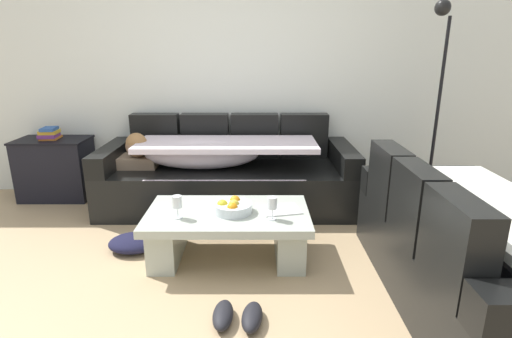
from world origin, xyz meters
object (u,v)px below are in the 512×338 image
side_cabinet (57,168)px  crumpled_garment (135,243)px  couch_along_wall (225,174)px  coffee_table (229,229)px  book_stack_on_cabinet (51,133)px  floor_lamp (438,95)px  wine_glass_near_left (178,203)px  wine_glass_near_right (273,204)px  couch_near_window (470,253)px  fruit_bowl (234,207)px  open_magazine (282,210)px  pair_of_shoes (239,316)px

side_cabinet → crumpled_garment: (1.15, -1.17, -0.26)m
couch_along_wall → coffee_table: 1.08m
book_stack_on_cabinet → floor_lamp: 3.87m
wine_glass_near_left → crumpled_garment: size_ratio=0.42×
wine_glass_near_right → side_cabinet: size_ratio=0.23×
couch_near_window → crumpled_garment: couch_near_window is taller
coffee_table → book_stack_on_cabinet: book_stack_on_cabinet is taller
wine_glass_near_left → floor_lamp: (2.27, 1.22, 0.62)m
couch_near_window → fruit_bowl: size_ratio=6.63×
couch_near_window → open_magazine: couch_near_window is taller
coffee_table → couch_near_window: bearing=-19.8°
open_magazine → side_cabinet: size_ratio=0.39×
book_stack_on_cabinet → side_cabinet: bearing=-4.8°
floor_lamp → pair_of_shoes: size_ratio=6.35×
wine_glass_near_left → wine_glass_near_right: 0.67m
coffee_table → wine_glass_near_left: (-0.35, -0.12, 0.26)m
crumpled_garment → couch_near_window: bearing=-16.5°
wine_glass_near_left → fruit_bowl: bearing=14.9°
wine_glass_near_left → crumpled_garment: (-0.41, 0.24, -0.44)m
wine_glass_near_right → open_magazine: bearing=66.5°
book_stack_on_cabinet → crumpled_garment: 1.77m
wine_glass_near_right → wine_glass_near_left: bearing=178.1°
wine_glass_near_left → floor_lamp: 2.65m
couch_near_window → pair_of_shoes: size_ratio=6.04×
wine_glass_near_right → side_cabinet: (-2.22, 1.44, -0.17)m
coffee_table → wine_glass_near_left: wine_glass_near_left is taller
open_magazine → book_stack_on_cabinet: book_stack_on_cabinet is taller
couch_along_wall → floor_lamp: 2.18m
floor_lamp → crumpled_garment: size_ratio=4.88×
fruit_bowl → wine_glass_near_right: bearing=-23.6°
couch_near_window → coffee_table: bearing=70.2°
coffee_table → pair_of_shoes: coffee_table is taller
side_cabinet → wine_glass_near_right: bearing=-32.9°
coffee_table → side_cabinet: (-1.90, 1.30, 0.08)m
fruit_bowl → open_magazine: fruit_bowl is taller
fruit_bowl → pair_of_shoes: size_ratio=0.91×
book_stack_on_cabinet → floor_lamp: bearing=-3.0°
couch_near_window → floor_lamp: floor_lamp is taller
side_cabinet → couch_near_window: bearing=-28.4°
couch_near_window → wine_glass_near_right: 1.27m
open_magazine → crumpled_garment: (-1.15, 0.11, -0.33)m
side_cabinet → floor_lamp: (3.82, -0.20, 0.80)m
coffee_table → couch_along_wall: bearing=95.9°
couch_near_window → wine_glass_near_right: size_ratio=11.19×
coffee_table → floor_lamp: size_ratio=0.62×
wine_glass_near_right → book_stack_on_cabinet: bearing=147.2°
couch_along_wall → side_cabinet: size_ratio=3.41×
side_cabinet → crumpled_garment: size_ratio=1.80×
side_cabinet → book_stack_on_cabinet: 0.38m
side_cabinet → book_stack_on_cabinet: bearing=175.2°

